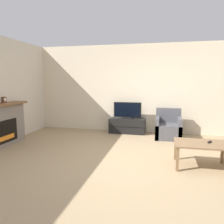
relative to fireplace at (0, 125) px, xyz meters
The scene contains 9 objects.
ground_plane 3.23m from the fireplace, ahead, with size 24.00×24.00×0.00m, color #9E8460.
wall_back 4.03m from the fireplace, 36.90° to the left, with size 12.00×0.06×2.70m.
fireplace is the anchor object (origin of this frame).
mantel_clock 0.61m from the fireplace, 83.77° to the left, with size 0.08×0.11×0.15m.
tv_stand 3.48m from the fireplace, 37.06° to the left, with size 1.09×0.43×0.45m.
tv 3.47m from the fireplace, 37.03° to the left, with size 0.84×0.18×0.49m.
armchair 4.36m from the fireplace, 24.07° to the left, with size 0.70×0.76×0.81m.
coffee_table 4.53m from the fireplace, ahead, with size 0.95×0.66×0.46m.
remote 4.67m from the fireplace, ahead, with size 0.10×0.15×0.02m.
Camera 1 is at (0.62, -4.02, 1.57)m, focal length 35.00 mm.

